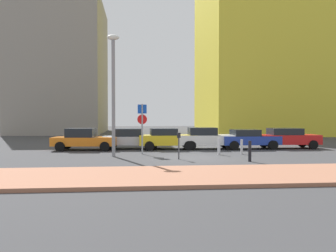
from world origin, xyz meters
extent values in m
plane|color=#38383A|center=(0.00, 0.00, 0.00)|extent=(120.00, 120.00, 0.00)
cube|color=#9E664C|center=(0.00, -6.09, 0.07)|extent=(40.00, 4.33, 0.14)
cube|color=orange|center=(-6.68, 4.98, 0.61)|extent=(4.44, 2.09, 0.58)
cube|color=black|center=(-6.97, 5.00, 1.20)|extent=(1.96, 1.77, 0.60)
cylinder|color=black|center=(-5.15, 5.76, 0.32)|extent=(0.65, 0.27, 0.64)
cylinder|color=black|center=(-5.29, 3.99, 0.32)|extent=(0.65, 0.27, 0.64)
cylinder|color=black|center=(-8.08, 5.98, 0.32)|extent=(0.65, 0.27, 0.64)
cylinder|color=black|center=(-8.22, 4.20, 0.32)|extent=(0.65, 0.27, 0.64)
cube|color=#B7BABF|center=(-3.48, 5.54, 0.61)|extent=(4.21, 1.84, 0.59)
cube|color=black|center=(-3.73, 5.54, 1.18)|extent=(1.83, 1.63, 0.54)
cylinder|color=black|center=(-2.03, 6.34, 0.32)|extent=(0.65, 0.24, 0.64)
cylinder|color=black|center=(-2.09, 4.64, 0.32)|extent=(0.65, 0.24, 0.64)
cylinder|color=black|center=(-4.86, 6.44, 0.32)|extent=(0.65, 0.24, 0.64)
cylinder|color=black|center=(-4.92, 4.73, 0.32)|extent=(0.65, 0.24, 0.64)
cube|color=gold|center=(-0.91, 5.06, 0.66)|extent=(4.26, 1.89, 0.68)
cube|color=black|center=(-1.29, 5.06, 1.24)|extent=(1.86, 1.70, 0.47)
cylinder|color=black|center=(0.51, 5.99, 0.32)|extent=(0.64, 0.23, 0.64)
cylinder|color=black|center=(0.55, 4.19, 0.32)|extent=(0.64, 0.23, 0.64)
cylinder|color=black|center=(-2.36, 5.94, 0.32)|extent=(0.64, 0.23, 0.64)
cylinder|color=black|center=(-2.32, 4.13, 0.32)|extent=(0.64, 0.23, 0.64)
cube|color=white|center=(1.80, 4.99, 0.66)|extent=(4.22, 1.92, 0.67)
cube|color=black|center=(1.46, 5.00, 1.26)|extent=(1.97, 1.70, 0.53)
cylinder|color=black|center=(3.25, 5.84, 0.32)|extent=(0.65, 0.24, 0.64)
cylinder|color=black|center=(3.19, 4.05, 0.32)|extent=(0.65, 0.24, 0.64)
cylinder|color=black|center=(0.42, 5.93, 0.32)|extent=(0.65, 0.24, 0.64)
cylinder|color=black|center=(0.36, 4.15, 0.32)|extent=(0.65, 0.24, 0.64)
cube|color=#1E389E|center=(4.83, 4.79, 0.62)|extent=(4.17, 1.79, 0.60)
cube|color=black|center=(4.50, 4.78, 1.15)|extent=(1.88, 1.60, 0.45)
cylinder|color=black|center=(6.21, 5.67, 0.32)|extent=(0.65, 0.24, 0.64)
cylinder|color=black|center=(6.26, 3.99, 0.32)|extent=(0.65, 0.24, 0.64)
cylinder|color=black|center=(3.41, 5.59, 0.32)|extent=(0.65, 0.24, 0.64)
cylinder|color=black|center=(3.46, 3.91, 0.32)|extent=(0.65, 0.24, 0.64)
cube|color=red|center=(7.68, 4.85, 0.65)|extent=(4.37, 1.81, 0.67)
cube|color=black|center=(7.46, 4.86, 1.22)|extent=(2.24, 1.62, 0.47)
cylinder|color=black|center=(9.18, 5.66, 0.32)|extent=(0.65, 0.24, 0.64)
cylinder|color=black|center=(9.13, 3.96, 0.32)|extent=(0.65, 0.24, 0.64)
cylinder|color=black|center=(6.23, 5.74, 0.32)|extent=(0.65, 0.24, 0.64)
cylinder|color=black|center=(6.19, 4.04, 0.32)|extent=(0.65, 0.24, 0.64)
cylinder|color=gray|center=(-2.84, 2.10, 1.53)|extent=(0.10, 0.10, 3.07)
cube|color=#1447B7|center=(-2.84, 2.10, 2.76)|extent=(0.55, 0.13, 0.55)
cylinder|color=red|center=(-2.84, 2.10, 2.14)|extent=(0.60, 0.13, 0.60)
cylinder|color=#4C4C51|center=(-0.93, -0.60, 0.58)|extent=(0.08, 0.08, 1.16)
cube|color=black|center=(-0.93, -0.60, 1.30)|extent=(0.18, 0.14, 0.28)
cylinder|color=gray|center=(-4.51, 0.98, 3.34)|extent=(0.20, 0.20, 6.68)
ellipsoid|color=silver|center=(-4.51, 0.98, 6.83)|extent=(0.70, 0.36, 0.30)
cylinder|color=#B7B7BC|center=(1.75, 1.30, 0.50)|extent=(0.18, 0.18, 1.01)
cylinder|color=black|center=(2.58, -1.90, 0.53)|extent=(0.16, 0.16, 1.07)
cylinder|color=#B7B7BC|center=(3.20, 1.44, 0.46)|extent=(0.15, 0.15, 0.91)
cube|color=gold|center=(13.81, 24.58, 15.11)|extent=(16.47, 15.10, 30.22)
cube|color=gray|center=(-13.30, 30.15, 8.93)|extent=(11.19, 15.15, 17.87)
camera|label=1|loc=(-3.26, -19.06, 2.35)|focal=36.93mm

